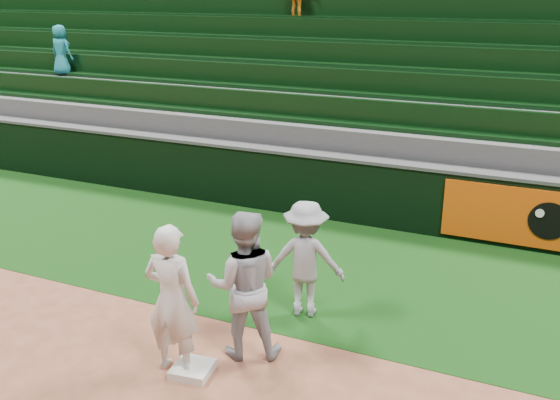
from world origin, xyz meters
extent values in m
plane|color=brown|center=(0.00, 0.00, 0.00)|extent=(70.00, 70.00, 0.00)
cube|color=black|center=(0.00, 3.00, 0.00)|extent=(36.00, 4.20, 0.01)
cube|color=silver|center=(-0.16, -0.27, 0.05)|extent=(0.49, 0.49, 0.10)
imported|color=silver|center=(-0.37, -0.29, 0.91)|extent=(0.68, 0.46, 1.81)
imported|color=#A0A2AA|center=(0.20, 0.36, 0.92)|extent=(1.10, 1.00, 1.83)
imported|color=#91949D|center=(0.50, 1.55, 0.81)|extent=(1.15, 0.83, 1.60)
cube|color=black|center=(0.00, 5.20, 0.60)|extent=(36.00, 0.35, 1.20)
cube|color=#D84C0A|center=(3.00, 5.01, 0.60)|extent=(2.60, 0.05, 1.00)
cylinder|color=black|center=(3.40, 4.98, 0.60)|extent=(0.64, 0.02, 0.64)
cylinder|color=white|center=(3.25, 4.96, 0.72)|extent=(0.14, 0.02, 0.14)
cube|color=#424244|center=(0.00, 5.20, 1.22)|extent=(36.00, 0.40, 0.06)
cube|color=#3E3E41|center=(0.00, 5.92, 0.82)|extent=(36.00, 0.85, 1.65)
cube|color=black|center=(0.00, 6.18, 1.90)|extent=(36.00, 0.14, 0.50)
cube|color=black|center=(0.00, 6.01, 1.69)|extent=(36.00, 0.45, 0.08)
cube|color=#3E3E41|center=(0.00, 6.78, 1.05)|extent=(36.00, 0.85, 2.10)
cube|color=black|center=(0.00, 7.03, 2.35)|extent=(36.00, 0.14, 0.50)
cube|color=black|center=(0.00, 6.86, 2.14)|extent=(36.00, 0.45, 0.08)
cube|color=#3E3E41|center=(0.00, 7.62, 1.27)|extent=(36.00, 0.85, 2.55)
cube|color=black|center=(0.00, 7.88, 2.80)|extent=(36.00, 0.14, 0.50)
cube|color=black|center=(0.00, 7.71, 2.59)|extent=(36.00, 0.45, 0.08)
cube|color=#3E3E41|center=(0.00, 8.47, 1.50)|extent=(36.00, 0.85, 3.00)
cube|color=black|center=(0.00, 8.73, 3.25)|extent=(36.00, 0.14, 0.50)
cube|color=black|center=(0.00, 8.56, 3.04)|extent=(36.00, 0.45, 0.08)
cube|color=#3E3E41|center=(0.00, 9.32, 1.73)|extent=(36.00, 0.85, 3.45)
cube|color=black|center=(0.00, 9.58, 3.70)|extent=(36.00, 0.14, 0.50)
cube|color=black|center=(0.00, 9.41, 3.49)|extent=(36.00, 0.45, 0.08)
cube|color=#3E3E41|center=(0.00, 10.18, 1.95)|extent=(36.00, 0.85, 3.90)
cube|color=#3E3E41|center=(0.00, 11.02, 2.17)|extent=(36.00, 0.85, 4.35)
imported|color=#187587|center=(-8.15, 6.73, 2.71)|extent=(0.62, 0.43, 1.23)
camera|label=1|loc=(3.28, -5.47, 4.24)|focal=40.00mm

